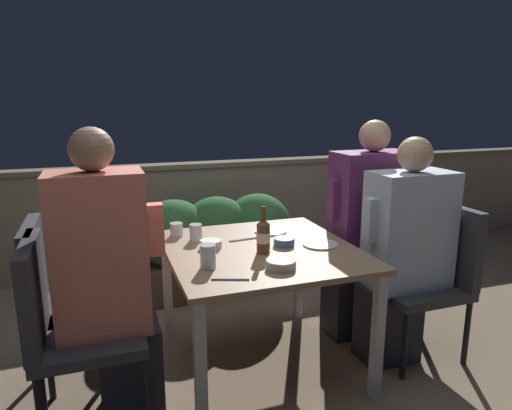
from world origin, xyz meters
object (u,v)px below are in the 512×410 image
at_px(person_blue_shirt, 403,252).
at_px(chair_right_far, 392,250).
at_px(person_purple_stripe, 365,230).
at_px(beer_bottle, 263,235).
at_px(chair_left_near, 63,318).
at_px(person_coral_top, 108,278).
at_px(chair_right_near, 431,267).
at_px(chair_left_far, 60,292).

xyz_separation_m(person_blue_shirt, chair_right_far, (0.17, 0.34, -0.11)).
height_order(person_purple_stripe, beer_bottle, person_purple_stripe).
relative_size(chair_left_near, person_coral_top, 0.65).
relative_size(person_blue_shirt, person_purple_stripe, 0.94).
bearing_deg(chair_right_far, chair_left_near, -170.83).
xyz_separation_m(chair_left_near, person_purple_stripe, (1.75, 0.32, 0.15)).
bearing_deg(chair_right_near, person_purple_stripe, 125.24).
bearing_deg(chair_left_far, chair_left_near, -84.47).
height_order(person_blue_shirt, person_purple_stripe, person_purple_stripe).
xyz_separation_m(chair_left_far, person_blue_shirt, (1.82, -0.33, 0.11)).
relative_size(person_coral_top, chair_right_far, 1.53).
bearing_deg(chair_left_far, person_coral_top, -53.11).
xyz_separation_m(chair_left_far, chair_right_far, (1.99, 0.00, 0.00)).
bearing_deg(chair_left_far, person_purple_stripe, 0.09).
distance_m(person_blue_shirt, chair_right_far, 0.40).
relative_size(chair_left_near, person_blue_shirt, 0.69).
distance_m(chair_left_far, chair_right_near, 2.05).
height_order(chair_right_far, beer_bottle, beer_bottle).
distance_m(chair_left_near, chair_right_near, 1.99).
bearing_deg(beer_bottle, person_blue_shirt, -6.32).
xyz_separation_m(chair_left_near, person_blue_shirt, (1.79, -0.02, 0.11)).
bearing_deg(person_blue_shirt, person_purple_stripe, 95.31).
height_order(chair_right_near, person_blue_shirt, person_blue_shirt).
height_order(chair_left_far, person_purple_stripe, person_purple_stripe).
bearing_deg(chair_left_near, beer_bottle, 3.97).
distance_m(person_blue_shirt, beer_bottle, 0.83).
bearing_deg(chair_right_far, person_coral_top, -169.78).
relative_size(chair_right_far, beer_bottle, 3.58).
relative_size(chair_left_far, person_purple_stripe, 0.66).
height_order(chair_right_near, beer_bottle, beer_bottle).
distance_m(chair_right_far, beer_bottle, 1.05).
bearing_deg(chair_left_far, person_blue_shirt, -10.45).
relative_size(person_coral_top, person_purple_stripe, 1.01).
xyz_separation_m(chair_right_near, chair_right_far, (-0.03, 0.34, 0.00)).
relative_size(person_coral_top, person_blue_shirt, 1.06).
distance_m(chair_right_far, person_purple_stripe, 0.26).
bearing_deg(person_blue_shirt, chair_right_far, 62.79).
xyz_separation_m(person_purple_stripe, beer_bottle, (-0.78, -0.25, 0.12)).
relative_size(chair_left_far, person_blue_shirt, 0.69).
distance_m(person_purple_stripe, beer_bottle, 0.82).
bearing_deg(chair_right_far, beer_bottle, -165.79).
bearing_deg(person_coral_top, person_purple_stripe, 11.53).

